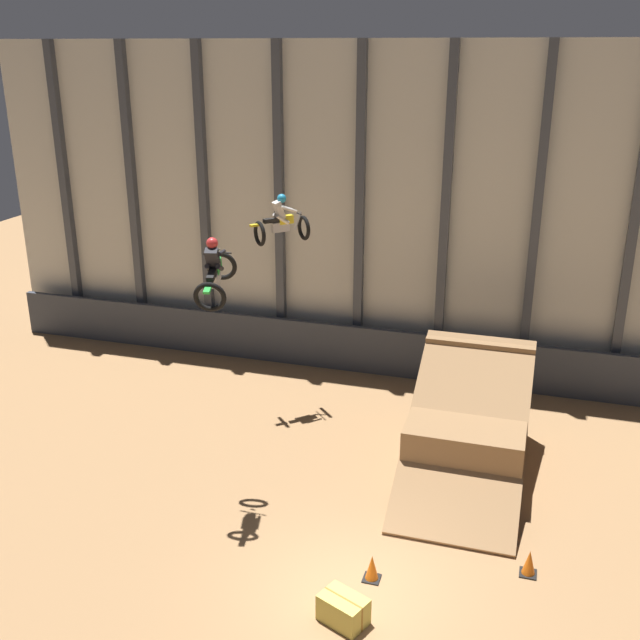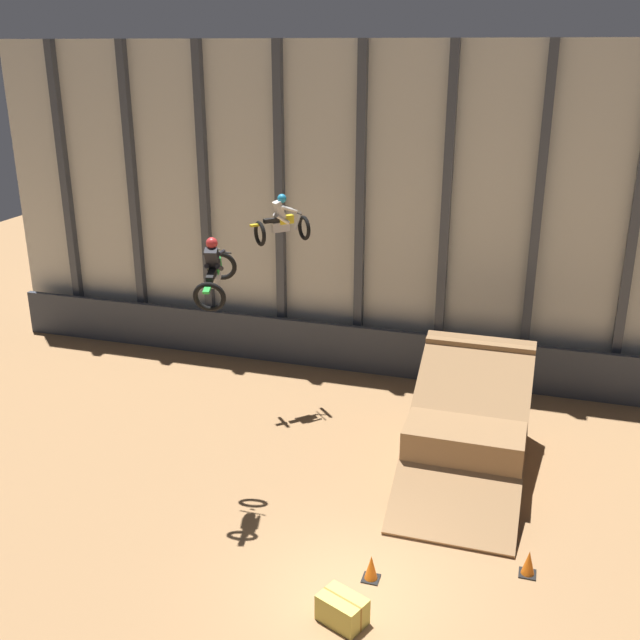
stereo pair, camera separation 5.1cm
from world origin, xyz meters
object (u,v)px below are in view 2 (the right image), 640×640
Objects in this scene: rider_bike_left_air at (282,223)px; traffic_cone_arena_edge at (529,563)px; rider_bike_right_air at (215,272)px; traffic_cone_near_ramp at (371,568)px; hay_bale_trackside at (342,610)px; dirt_ramp at (469,426)px.

rider_bike_left_air is 11.29m from traffic_cone_arena_edge.
rider_bike_right_air reaches higher than rider_bike_left_air.
traffic_cone_near_ramp is 3.32m from traffic_cone_arena_edge.
rider_bike_right_air is 3.25× the size of traffic_cone_near_ramp.
hay_bale_trackside is (4.31, -8.76, -5.39)m from rider_bike_left_air.
rider_bike_right_air is 9.20m from traffic_cone_arena_edge.
traffic_cone_arena_edge is at bearing 19.69° from traffic_cone_near_ramp.
rider_bike_left_air reaches higher than dirt_ramp.
traffic_cone_near_ramp is at bearing -104.03° from dirt_ramp.
dirt_ramp is 10.00× the size of traffic_cone_arena_edge.
dirt_ramp is 5.65m from traffic_cone_near_ramp.
traffic_cone_arena_edge is at bearing -67.75° from dirt_ramp.
dirt_ramp reaches higher than traffic_cone_arena_edge.
rider_bike_right_air is 3.25× the size of traffic_cone_arena_edge.
rider_bike_right_air reaches higher than traffic_cone_near_ramp.
traffic_cone_near_ramp is at bearing -160.31° from traffic_cone_arena_edge.
traffic_cone_arena_edge is at bearing -20.40° from rider_bike_right_air.
dirt_ramp is 3.07× the size of rider_bike_right_air.
rider_bike_right_air is at bearing 139.08° from hay_bale_trackside.
hay_bale_trackside is (3.98, -3.45, -5.44)m from rider_bike_right_air.
traffic_cone_near_ramp is 1.00× the size of traffic_cone_arena_edge.
traffic_cone_near_ramp is (4.23, -2.10, -5.44)m from rider_bike_right_air.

